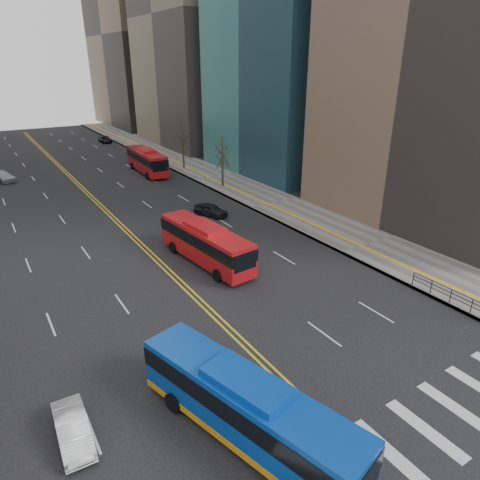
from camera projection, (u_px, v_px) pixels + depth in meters
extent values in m
plane|color=black|center=(371.00, 466.00, 17.63)|extent=(220.00, 220.00, 0.00)
cube|color=slate|center=(214.00, 176.00, 61.30)|extent=(7.00, 130.00, 0.15)
cube|color=silver|center=(351.00, 480.00, 17.05)|extent=(0.70, 4.00, 0.01)
cube|color=silver|center=(390.00, 453.00, 18.21)|extent=(0.70, 4.00, 0.01)
cube|color=silver|center=(426.00, 430.00, 19.36)|extent=(0.70, 4.00, 0.01)
cube|color=silver|center=(457.00, 409.00, 20.52)|extent=(0.70, 4.00, 0.01)
cube|color=gold|center=(71.00, 179.00, 60.46)|extent=(0.15, 100.00, 0.01)
cube|color=gold|center=(74.00, 178.00, 60.66)|extent=(0.15, 100.00, 0.01)
cube|color=#7C6C56|center=(203.00, 16.00, 78.82)|extent=(20.00, 26.00, 46.00)
cube|color=brown|center=(138.00, 36.00, 104.08)|extent=(18.00, 30.00, 42.00)
cube|color=black|center=(452.00, 290.00, 28.87)|extent=(0.04, 6.00, 0.04)
cylinder|color=black|center=(472.00, 306.00, 27.89)|extent=(0.06, 0.06, 1.00)
cylinder|color=black|center=(451.00, 296.00, 29.06)|extent=(0.06, 0.06, 1.00)
cylinder|color=black|center=(431.00, 287.00, 30.24)|extent=(0.06, 0.06, 1.00)
cylinder|color=black|center=(413.00, 279.00, 31.41)|extent=(0.06, 0.06, 1.00)
cylinder|color=#33291F|center=(223.00, 174.00, 56.01)|extent=(0.28, 0.28, 3.50)
cylinder|color=#33291F|center=(183.00, 157.00, 65.33)|extent=(0.28, 0.28, 3.75)
cube|color=#0A3DA2|center=(246.00, 408.00, 18.36)|extent=(5.23, 11.38, 2.63)
cube|color=black|center=(246.00, 398.00, 18.15)|extent=(5.29, 11.42, 0.95)
cube|color=#0A3DA2|center=(247.00, 382.00, 17.81)|extent=(2.84, 4.26, 0.40)
cube|color=orange|center=(246.00, 428.00, 18.79)|extent=(5.29, 11.42, 0.35)
cylinder|color=black|center=(331.00, 459.00, 17.38)|extent=(0.56, 1.04, 1.00)
cylinder|color=black|center=(174.00, 402.00, 20.24)|extent=(0.56, 1.04, 1.00)
cylinder|color=black|center=(209.00, 378.00, 21.82)|extent=(0.56, 1.04, 1.00)
cube|color=red|center=(206.00, 243.00, 34.80)|extent=(3.41, 10.58, 2.67)
cube|color=black|center=(205.00, 237.00, 34.59)|extent=(3.47, 10.61, 0.97)
cube|color=red|center=(205.00, 227.00, 34.24)|extent=(2.25, 3.81, 0.40)
cylinder|color=black|center=(217.00, 276.00, 32.17)|extent=(0.40, 1.03, 1.00)
cylinder|color=black|center=(242.00, 267.00, 33.51)|extent=(0.40, 1.03, 1.00)
cylinder|color=black|center=(173.00, 247.00, 37.00)|extent=(0.40, 1.03, 1.00)
cylinder|color=black|center=(196.00, 241.00, 38.34)|extent=(0.40, 1.03, 1.00)
cube|color=red|center=(147.00, 161.00, 62.90)|extent=(2.94, 11.23, 2.89)
cube|color=black|center=(147.00, 157.00, 62.68)|extent=(3.00, 11.25, 1.04)
cube|color=red|center=(146.00, 150.00, 62.30)|extent=(2.17, 3.97, 0.40)
cylinder|color=black|center=(147.00, 176.00, 59.97)|extent=(0.34, 1.01, 1.00)
cylinder|color=black|center=(164.00, 174.00, 61.14)|extent=(0.34, 1.01, 1.00)
cylinder|color=black|center=(132.00, 166.00, 65.66)|extent=(0.34, 1.01, 1.00)
cylinder|color=black|center=(148.00, 164.00, 66.83)|extent=(0.34, 1.01, 1.00)
imported|color=silver|center=(73.00, 429.00, 18.63)|extent=(1.44, 3.78, 1.23)
imported|color=black|center=(211.00, 210.00, 45.82)|extent=(2.96, 4.23, 1.34)
imported|color=#ACACB2|center=(2.00, 176.00, 58.96)|extent=(3.57, 5.03, 1.35)
imported|color=black|center=(105.00, 139.00, 86.94)|extent=(2.42, 4.62, 1.24)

